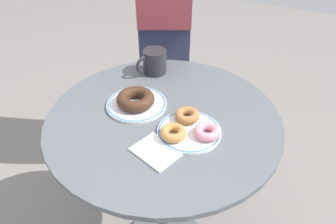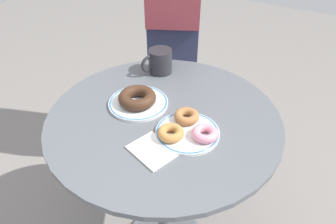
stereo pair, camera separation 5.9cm
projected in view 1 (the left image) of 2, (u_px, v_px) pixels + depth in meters
The scene contains 10 objects.
cafe_table at pixel (164, 163), 1.17m from camera, with size 0.76×0.76×0.77m.
plate_left at pixel (137, 104), 1.08m from camera, with size 0.20×0.20×0.01m.
plate_right at pixel (189, 131), 0.97m from camera, with size 0.19×0.19×0.01m.
donut_chocolate at pixel (136, 99), 1.06m from camera, with size 0.13×0.13×0.04m, color #422819.
donut_pink_frosted at pixel (207, 131), 0.94m from camera, with size 0.08×0.08×0.03m, color pink.
donut_cinnamon at pixel (187, 115), 1.00m from camera, with size 0.08×0.08×0.03m, color #A36B3D.
donut_old_fashioned at pixel (173, 133), 0.93m from camera, with size 0.08×0.08×0.03m, color #BC7F42.
paper_napkin at pixel (156, 151), 0.90m from camera, with size 0.13×0.10×0.01m, color white.
coffee_mug at pixel (154, 62), 1.23m from camera, with size 0.09×0.13×0.09m.
person_figure at pixel (165, 26), 1.50m from camera, with size 0.37×0.46×1.66m.
Camera 1 is at (0.35, -0.73, 1.41)m, focal length 34.19 mm.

